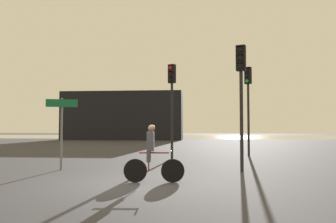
{
  "coord_description": "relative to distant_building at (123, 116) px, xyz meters",
  "views": [
    {
      "loc": [
        1.76,
        -8.91,
        1.59
      ],
      "look_at": [
        0.5,
        5.0,
        2.2
      ],
      "focal_mm": 35.0,
      "sensor_mm": 36.0,
      "label": 1
    }
  ],
  "objects": [
    {
      "name": "cyclist",
      "position": [
        7.32,
        -28.17,
        -1.92
      ],
      "size": [
        1.71,
        0.46,
        1.62
      ],
      "rotation": [
        0.0,
        0.0,
        -1.49
      ],
      "color": "black",
      "rests_on": "ground"
    },
    {
      "name": "direction_sign_post",
      "position": [
        3.7,
        -25.87,
        -1.04
      ],
      "size": [
        1.06,
        0.35,
        2.6
      ],
      "rotation": [
        0.0,
        0.0,
        3.44
      ],
      "color": "slate",
      "rests_on": "ground"
    },
    {
      "name": "distant_building",
      "position": [
        0.0,
        0.0,
        0.0
      ],
      "size": [
        13.7,
        4.0,
        5.48
      ],
      "primitive_type": "cube",
      "color": "black",
      "rests_on": "ground"
    },
    {
      "name": "water_strip",
      "position": [
        6.85,
        10.0,
        -2.74
      ],
      "size": [
        80.0,
        16.0,
        0.01
      ],
      "primitive_type": "cube",
      "color": "#9E937F",
      "rests_on": "ground"
    },
    {
      "name": "traffic_light_far_right",
      "position": [
        11.3,
        -19.65,
        0.53
      ],
      "size": [
        0.4,
        0.42,
        4.72
      ],
      "rotation": [
        0.0,
        0.0,
        2.52
      ],
      "color": "black",
      "rests_on": "ground"
    },
    {
      "name": "traffic_light_near_right",
      "position": [
        10.14,
        -25.71,
        0.34
      ],
      "size": [
        0.38,
        0.4,
        4.42
      ],
      "rotation": [
        0.0,
        0.0,
        2.81
      ],
      "color": "black",
      "rests_on": "ground"
    },
    {
      "name": "traffic_light_center",
      "position": [
        7.38,
        -21.72,
        0.41
      ],
      "size": [
        0.4,
        0.42,
        4.54
      ],
      "rotation": [
        0.0,
        0.0,
        2.59
      ],
      "color": "black",
      "rests_on": "ground"
    },
    {
      "name": "ground_plane",
      "position": [
        6.85,
        -28.41,
        -2.74
      ],
      "size": [
        120.0,
        120.0,
        0.0
      ],
      "primitive_type": "plane",
      "color": "#333338"
    }
  ]
}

